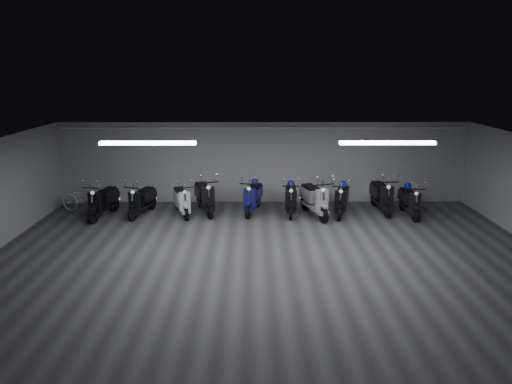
{
  "coord_description": "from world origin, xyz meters",
  "views": [
    {
      "loc": [
        -0.38,
        -10.0,
        4.51
      ],
      "look_at": [
        -0.29,
        2.5,
        1.05
      ],
      "focal_mm": 31.08,
      "sensor_mm": 36.0,
      "label": 1
    }
  ],
  "objects_px": {
    "scooter_2": "(182,196)",
    "bicycle": "(85,196)",
    "scooter_3": "(205,191)",
    "scooter_1": "(142,196)",
    "scooter_4": "(253,192)",
    "scooter_5": "(291,194)",
    "helmet_2": "(408,186)",
    "scooter_6": "(315,194)",
    "helmet_3": "(255,182)",
    "helmet_1": "(343,184)",
    "scooter_9": "(410,197)",
    "scooter_0": "(103,196)",
    "helmet_0": "(291,184)",
    "scooter_8": "(382,191)",
    "scooter_7": "(342,195)"
  },
  "relations": [
    {
      "from": "bicycle",
      "to": "helmet_2",
      "type": "distance_m",
      "value": 10.4
    },
    {
      "from": "scooter_1",
      "to": "scooter_2",
      "type": "xyz_separation_m",
      "value": [
        1.27,
        0.01,
        -0.0
      ]
    },
    {
      "from": "scooter_4",
      "to": "scooter_2",
      "type": "bearing_deg",
      "value": -159.82
    },
    {
      "from": "scooter_0",
      "to": "scooter_5",
      "type": "height_order",
      "value": "scooter_0"
    },
    {
      "from": "scooter_4",
      "to": "helmet_2",
      "type": "relative_size",
      "value": 7.96
    },
    {
      "from": "scooter_1",
      "to": "scooter_8",
      "type": "xyz_separation_m",
      "value": [
        7.74,
        0.32,
        0.06
      ]
    },
    {
      "from": "scooter_4",
      "to": "bicycle",
      "type": "bearing_deg",
      "value": -165.86
    },
    {
      "from": "scooter_0",
      "to": "scooter_9",
      "type": "bearing_deg",
      "value": 12.68
    },
    {
      "from": "helmet_1",
      "to": "scooter_0",
      "type": "bearing_deg",
      "value": -176.81
    },
    {
      "from": "scooter_2",
      "to": "helmet_3",
      "type": "relative_size",
      "value": 7.47
    },
    {
      "from": "scooter_3",
      "to": "helmet_0",
      "type": "relative_size",
      "value": 8.19
    },
    {
      "from": "scooter_4",
      "to": "scooter_5",
      "type": "height_order",
      "value": "scooter_4"
    },
    {
      "from": "scooter_7",
      "to": "helmet_0",
      "type": "height_order",
      "value": "scooter_7"
    },
    {
      "from": "scooter_3",
      "to": "helmet_1",
      "type": "bearing_deg",
      "value": -19.22
    },
    {
      "from": "helmet_0",
      "to": "helmet_1",
      "type": "xyz_separation_m",
      "value": [
        1.68,
        -0.13,
        0.0
      ]
    },
    {
      "from": "scooter_2",
      "to": "scooter_9",
      "type": "height_order",
      "value": "scooter_2"
    },
    {
      "from": "scooter_0",
      "to": "scooter_1",
      "type": "relative_size",
      "value": 1.06
    },
    {
      "from": "scooter_2",
      "to": "bicycle",
      "type": "height_order",
      "value": "scooter_2"
    },
    {
      "from": "scooter_9",
      "to": "helmet_0",
      "type": "xyz_separation_m",
      "value": [
        -3.72,
        0.51,
        0.3
      ]
    },
    {
      "from": "scooter_4",
      "to": "helmet_1",
      "type": "distance_m",
      "value": 2.92
    },
    {
      "from": "scooter_2",
      "to": "scooter_9",
      "type": "bearing_deg",
      "value": -21.4
    },
    {
      "from": "scooter_0",
      "to": "scooter_2",
      "type": "xyz_separation_m",
      "value": [
        2.44,
        0.21,
        -0.04
      ]
    },
    {
      "from": "scooter_4",
      "to": "scooter_5",
      "type": "bearing_deg",
      "value": 7.4
    },
    {
      "from": "scooter_0",
      "to": "helmet_2",
      "type": "height_order",
      "value": "scooter_0"
    },
    {
      "from": "scooter_5",
      "to": "helmet_0",
      "type": "height_order",
      "value": "scooter_5"
    },
    {
      "from": "scooter_5",
      "to": "scooter_8",
      "type": "distance_m",
      "value": 2.99
    },
    {
      "from": "scooter_6",
      "to": "helmet_3",
      "type": "relative_size",
      "value": 8.55
    },
    {
      "from": "scooter_0",
      "to": "helmet_0",
      "type": "xyz_separation_m",
      "value": [
        5.93,
        0.55,
        0.26
      ]
    },
    {
      "from": "scooter_8",
      "to": "helmet_3",
      "type": "height_order",
      "value": "scooter_8"
    },
    {
      "from": "scooter_8",
      "to": "helmet_0",
      "type": "bearing_deg",
      "value": 175.93
    },
    {
      "from": "scooter_1",
      "to": "scooter_9",
      "type": "distance_m",
      "value": 8.5
    },
    {
      "from": "scooter_8",
      "to": "scooter_9",
      "type": "xyz_separation_m",
      "value": [
        0.76,
        -0.48,
        -0.07
      ]
    },
    {
      "from": "scooter_5",
      "to": "helmet_1",
      "type": "bearing_deg",
      "value": 8.08
    },
    {
      "from": "helmet_3",
      "to": "scooter_1",
      "type": "bearing_deg",
      "value": -172.19
    },
    {
      "from": "helmet_2",
      "to": "helmet_3",
      "type": "relative_size",
      "value": 0.99
    },
    {
      "from": "scooter_3",
      "to": "bicycle",
      "type": "height_order",
      "value": "scooter_3"
    },
    {
      "from": "scooter_0",
      "to": "scooter_5",
      "type": "xyz_separation_m",
      "value": [
        5.92,
        0.3,
        -0.02
      ]
    },
    {
      "from": "scooter_8",
      "to": "helmet_3",
      "type": "xyz_separation_m",
      "value": [
        -4.13,
        0.17,
        0.25
      ]
    },
    {
      "from": "scooter_1",
      "to": "scooter_4",
      "type": "xyz_separation_m",
      "value": [
        3.54,
        0.25,
        0.03
      ]
    },
    {
      "from": "scooter_9",
      "to": "helmet_3",
      "type": "height_order",
      "value": "scooter_9"
    },
    {
      "from": "bicycle",
      "to": "scooter_2",
      "type": "bearing_deg",
      "value": -74.67
    },
    {
      "from": "scooter_0",
      "to": "helmet_1",
      "type": "relative_size",
      "value": 7.77
    },
    {
      "from": "helmet_3",
      "to": "bicycle",
      "type": "bearing_deg",
      "value": -177.43
    },
    {
      "from": "scooter_2",
      "to": "scooter_5",
      "type": "relative_size",
      "value": 0.97
    },
    {
      "from": "scooter_0",
      "to": "scooter_2",
      "type": "height_order",
      "value": "scooter_0"
    },
    {
      "from": "scooter_0",
      "to": "scooter_4",
      "type": "distance_m",
      "value": 4.73
    },
    {
      "from": "scooter_9",
      "to": "helmet_2",
      "type": "bearing_deg",
      "value": 90.0
    },
    {
      "from": "scooter_1",
      "to": "helmet_3",
      "type": "distance_m",
      "value": 3.65
    },
    {
      "from": "scooter_5",
      "to": "helmet_0",
      "type": "relative_size",
      "value": 7.53
    },
    {
      "from": "scooter_6",
      "to": "helmet_3",
      "type": "xyz_separation_m",
      "value": [
        -1.88,
        0.64,
        0.22
      ]
    }
  ]
}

